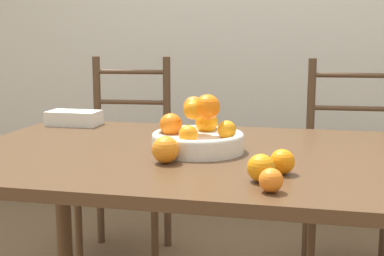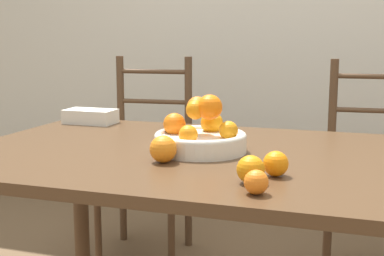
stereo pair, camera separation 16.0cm
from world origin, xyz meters
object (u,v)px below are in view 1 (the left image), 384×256
at_px(orange_loose_0, 282,162).
at_px(orange_loose_1, 271,180).
at_px(fruit_bowl, 198,135).
at_px(book_stack, 74,118).
at_px(orange_loose_2, 261,168).
at_px(chair_right, 351,178).
at_px(orange_loose_3, 165,150).
at_px(chair_left, 127,165).

xyz_separation_m(orange_loose_0, orange_loose_1, (-0.02, -0.18, -0.00)).
relative_size(fruit_bowl, book_stack, 1.39).
bearing_deg(orange_loose_2, chair_right, 75.06).
height_order(orange_loose_2, orange_loose_3, orange_loose_3).
height_order(chair_left, chair_right, same).
bearing_deg(chair_left, orange_loose_1, -62.31).
distance_m(orange_loose_1, orange_loose_2, 0.10).
bearing_deg(chair_left, orange_loose_0, -57.61).
distance_m(fruit_bowl, orange_loose_0, 0.38).
height_order(orange_loose_1, chair_right, chair_right).
distance_m(chair_left, chair_right, 1.12).
xyz_separation_m(fruit_bowl, orange_loose_2, (0.24, -0.33, -0.02)).
relative_size(orange_loose_0, orange_loose_2, 0.94).
relative_size(fruit_bowl, chair_left, 0.29).
relative_size(orange_loose_3, chair_left, 0.08).
bearing_deg(orange_loose_2, fruit_bowl, 125.83).
height_order(fruit_bowl, chair_right, chair_right).
height_order(fruit_bowl, chair_left, chair_left).
xyz_separation_m(orange_loose_2, chair_left, (-0.80, 1.19, -0.32)).
bearing_deg(chair_right, orange_loose_2, -108.83).
height_order(fruit_bowl, orange_loose_0, fruit_bowl).
xyz_separation_m(orange_loose_2, book_stack, (-0.87, 0.73, -0.01)).
distance_m(orange_loose_0, chair_right, 1.17).
xyz_separation_m(orange_loose_3, chair_left, (-0.50, 1.04, -0.32)).
distance_m(orange_loose_1, chair_left, 1.56).
bearing_deg(chair_right, orange_loose_0, -107.60).
distance_m(fruit_bowl, chair_left, 1.08).
height_order(orange_loose_3, book_stack, orange_loose_3).
bearing_deg(orange_loose_0, book_stack, 145.33).
bearing_deg(fruit_bowl, chair_left, 123.34).
bearing_deg(chair_right, fruit_bowl, -127.01).
bearing_deg(fruit_bowl, orange_loose_3, -107.36).
distance_m(orange_loose_2, orange_loose_3, 0.33).
relative_size(fruit_bowl, chair_right, 0.29).
xyz_separation_m(orange_loose_0, book_stack, (-0.92, 0.64, -0.00)).
height_order(orange_loose_1, orange_loose_2, orange_loose_2).
bearing_deg(orange_loose_3, chair_right, 59.42).
distance_m(orange_loose_2, chair_left, 1.47).
distance_m(orange_loose_0, orange_loose_2, 0.10).
bearing_deg(book_stack, chair_left, 81.68).
bearing_deg(orange_loose_0, orange_loose_1, -95.06).
bearing_deg(book_stack, orange_loose_3, -45.64).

